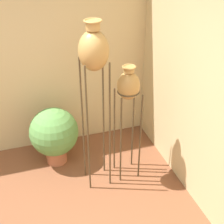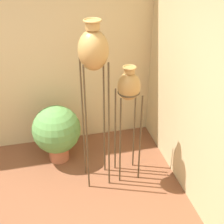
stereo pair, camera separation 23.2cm
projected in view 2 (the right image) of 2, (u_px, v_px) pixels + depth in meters
wall_back at (0, 56)px, 3.93m from camera, size 8.01×0.06×2.70m
vase_stand_tall at (93, 54)px, 3.13m from camera, size 0.31×0.31×2.00m
vase_stand_medium at (129, 90)px, 3.45m from camera, size 0.26×0.26×1.48m
potted_plant at (57, 131)px, 4.08m from camera, size 0.63×0.63×0.79m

